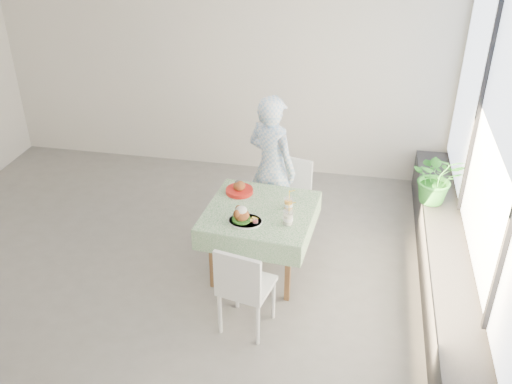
% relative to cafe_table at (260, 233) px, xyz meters
% --- Properties ---
extents(floor, '(6.00, 6.00, 0.00)m').
position_rel_cafe_table_xyz_m(floor, '(-0.96, -0.19, -0.46)').
color(floor, slate).
rests_on(floor, ground).
extents(wall_back, '(6.00, 0.02, 2.80)m').
position_rel_cafe_table_xyz_m(wall_back, '(-0.96, 2.31, 0.94)').
color(wall_back, silver).
rests_on(wall_back, ground).
extents(wall_right, '(0.02, 5.00, 2.80)m').
position_rel_cafe_table_xyz_m(wall_right, '(2.04, -0.19, 0.94)').
color(wall_right, silver).
rests_on(wall_right, ground).
extents(window_pane, '(0.01, 4.80, 2.18)m').
position_rel_cafe_table_xyz_m(window_pane, '(2.01, -0.19, 1.19)').
color(window_pane, '#D1E0F9').
rests_on(window_pane, ground).
extents(window_ledge, '(0.40, 4.80, 0.50)m').
position_rel_cafe_table_xyz_m(window_ledge, '(1.84, -0.19, -0.21)').
color(window_ledge, black).
rests_on(window_ledge, ground).
extents(cafe_table, '(1.12, 1.12, 0.74)m').
position_rel_cafe_table_xyz_m(cafe_table, '(0.00, 0.00, 0.00)').
color(cafe_table, brown).
rests_on(cafe_table, ground).
extents(chair_far, '(0.50, 0.50, 0.87)m').
position_rel_cafe_table_xyz_m(chair_far, '(0.18, 0.76, -0.19)').
color(chair_far, white).
rests_on(chair_far, ground).
extents(chair_near, '(0.51, 0.51, 0.91)m').
position_rel_cafe_table_xyz_m(chair_near, '(0.04, -0.85, -0.18)').
color(chair_near, white).
rests_on(chair_near, ground).
extents(diner, '(0.72, 0.64, 1.66)m').
position_rel_cafe_table_xyz_m(diner, '(-0.01, 0.73, 0.37)').
color(diner, '#8FBAE6').
rests_on(diner, ground).
extents(main_dish, '(0.33, 0.33, 0.17)m').
position_rel_cafe_table_xyz_m(main_dish, '(-0.11, -0.25, 0.34)').
color(main_dish, white).
rests_on(main_dish, cafe_table).
extents(juice_cup_orange, '(0.09, 0.09, 0.26)m').
position_rel_cafe_table_xyz_m(juice_cup_orange, '(0.27, 0.06, 0.34)').
color(juice_cup_orange, white).
rests_on(juice_cup_orange, cafe_table).
extents(juice_cup_lemonade, '(0.10, 0.10, 0.28)m').
position_rel_cafe_table_xyz_m(juice_cup_lemonade, '(0.31, -0.20, 0.35)').
color(juice_cup_lemonade, white).
rests_on(juice_cup_lemonade, cafe_table).
extents(second_dish, '(0.28, 0.28, 0.13)m').
position_rel_cafe_table_xyz_m(second_dish, '(-0.27, 0.29, 0.32)').
color(second_dish, '#B41812').
rests_on(second_dish, cafe_table).
extents(potted_plant, '(0.54, 0.47, 0.59)m').
position_rel_cafe_table_xyz_m(potted_plant, '(1.75, 0.92, 0.33)').
color(potted_plant, '#2C852E').
rests_on(potted_plant, window_ledge).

